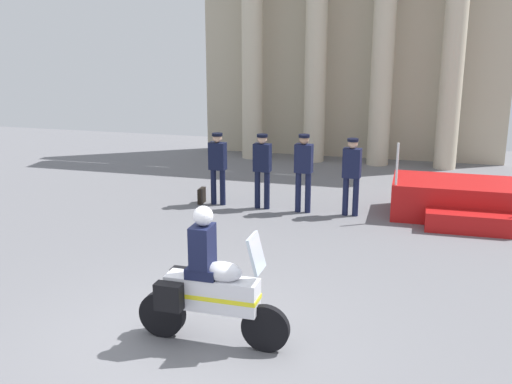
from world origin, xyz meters
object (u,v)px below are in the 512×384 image
officer_in_row_0 (218,163)px  briefcase_on_ground (202,196)px  reviewing_stand (468,202)px  officer_in_row_2 (304,167)px  officer_in_row_3 (352,171)px  motorcycle_with_rider (207,287)px  officer_in_row_1 (262,165)px

officer_in_row_0 → briefcase_on_ground: 0.90m
reviewing_stand → briefcase_on_ground: (-5.93, -0.32, -0.21)m
officer_in_row_0 → briefcase_on_ground: size_ratio=4.66×
officer_in_row_0 → briefcase_on_ground: officer_in_row_0 is taller
officer_in_row_2 → officer_in_row_3: bearing=-173.4°
officer_in_row_2 → motorcycle_with_rider: motorcycle_with_rider is taller
reviewing_stand → officer_in_row_3: size_ratio=1.86×
officer_in_row_0 → officer_in_row_1: size_ratio=0.98×
officer_in_row_2 → reviewing_stand: bearing=-167.8°
reviewing_stand → briefcase_on_ground: size_ratio=8.83×
reviewing_stand → officer_in_row_0: (-5.53, -0.32, 0.60)m
officer_in_row_0 → briefcase_on_ground: (-0.41, -0.00, -0.81)m
officer_in_row_3 → reviewing_stand: bearing=-165.4°
motorcycle_with_rider → briefcase_on_ground: bearing=112.0°
reviewing_stand → officer_in_row_1: 4.52m
reviewing_stand → officer_in_row_3: bearing=-170.8°
officer_in_row_0 → motorcycle_with_rider: 6.44m
motorcycle_with_rider → reviewing_stand: bearing=62.4°
reviewing_stand → officer_in_row_1: officer_in_row_1 is taller
briefcase_on_ground → officer_in_row_3: bearing=-1.3°
officer_in_row_2 → briefcase_on_ground: bearing=3.1°
briefcase_on_ground → officer_in_row_0: bearing=0.3°
officer_in_row_1 → motorcycle_with_rider: size_ratio=0.82×
reviewing_stand → officer_in_row_2: bearing=-173.2°
officer_in_row_1 → officer_in_row_2: (0.95, -0.05, 0.03)m
reviewing_stand → officer_in_row_0: size_ratio=1.89×
officer_in_row_2 → motorcycle_with_rider: bearing=93.9°
officer_in_row_3 → briefcase_on_ground: size_ratio=4.76×
officer_in_row_2 → officer_in_row_3: 1.05m
officer_in_row_3 → motorcycle_with_rider: motorcycle_with_rider is taller
officer_in_row_1 → officer_in_row_3: size_ratio=1.00×
officer_in_row_3 → officer_in_row_0: bearing=3.9°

